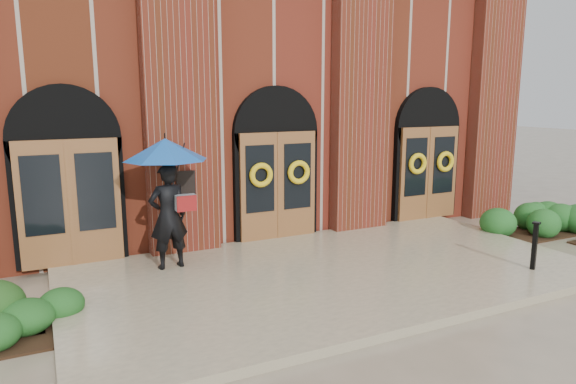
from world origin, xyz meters
TOP-DOWN VIEW (x-y plane):
  - ground at (0.00, 0.00)m, footprint 90.00×90.00m
  - landing at (0.00, 0.15)m, footprint 10.00×5.30m
  - church_building at (0.00, 8.78)m, footprint 16.20×12.53m
  - man_with_umbrella at (-2.82, 1.67)m, footprint 1.75×1.75m
  - metal_post at (3.49, -1.53)m, footprint 0.16×0.16m
  - hedge_wall_right at (6.42, 0.58)m, footprint 2.66×1.06m
  - hedge_front_left at (-5.10, 0.00)m, footprint 1.34×1.15m

SIDE VIEW (x-z plane):
  - ground at x=0.00m, z-range 0.00..0.00m
  - landing at x=0.00m, z-range 0.00..0.15m
  - hedge_front_left at x=-5.10m, z-range 0.00..0.47m
  - hedge_wall_right at x=6.42m, z-range 0.00..0.68m
  - metal_post at x=3.49m, z-range 0.17..1.12m
  - man_with_umbrella at x=-2.82m, z-range 0.66..3.19m
  - church_building at x=0.00m, z-range 0.00..7.00m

